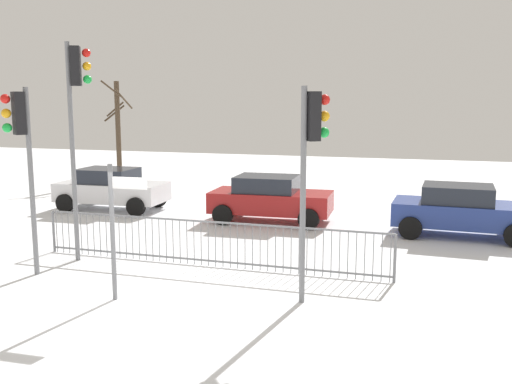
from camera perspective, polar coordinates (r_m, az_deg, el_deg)
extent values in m
plane|color=white|center=(10.87, -10.77, -11.52)|extent=(60.00, 60.00, 0.00)
cylinder|color=slate|center=(10.56, 4.75, -0.52)|extent=(0.11, 0.11, 4.08)
cube|color=black|center=(10.49, 5.68, 7.60)|extent=(0.37, 0.39, 0.90)
sphere|color=red|center=(10.59, 6.94, 9.22)|extent=(0.20, 0.20, 0.20)
sphere|color=orange|center=(10.60, 6.91, 7.59)|extent=(0.20, 0.20, 0.20)
sphere|color=green|center=(10.61, 6.88, 5.98)|extent=(0.20, 0.20, 0.20)
cylinder|color=slate|center=(13.20, -21.70, 0.85)|extent=(0.11, 0.11, 4.11)
cube|color=black|center=(13.05, -22.79, 7.33)|extent=(0.39, 0.37, 0.90)
sphere|color=red|center=(13.00, -23.96, 8.58)|extent=(0.20, 0.20, 0.20)
sphere|color=orange|center=(13.00, -23.87, 7.26)|extent=(0.20, 0.20, 0.20)
sphere|color=green|center=(13.01, -23.79, 5.94)|extent=(0.20, 0.20, 0.20)
cylinder|color=slate|center=(14.02, -17.99, 3.66)|extent=(0.11, 0.11, 5.16)
cube|color=black|center=(13.97, -17.72, 12.00)|extent=(0.34, 0.39, 0.90)
sphere|color=red|center=(13.97, -16.74, 13.28)|extent=(0.20, 0.20, 0.20)
sphere|color=orange|center=(13.95, -16.68, 12.05)|extent=(0.20, 0.20, 0.20)
sphere|color=green|center=(13.93, -16.63, 10.82)|extent=(0.20, 0.20, 0.20)
cylinder|color=slate|center=(11.15, -14.26, -4.01)|extent=(0.09, 0.09, 2.65)
cube|color=white|center=(10.79, -12.62, 0.88)|extent=(0.70, 0.06, 0.22)
cube|color=slate|center=(13.15, -4.86, -3.00)|extent=(8.47, 0.07, 0.04)
cube|color=slate|center=(13.37, -4.81, -6.90)|extent=(8.47, 0.07, 0.04)
cylinder|color=slate|center=(15.27, -19.45, -3.81)|extent=(0.02, 0.02, 1.05)
cylinder|color=slate|center=(15.17, -18.90, -3.87)|extent=(0.02, 0.02, 1.05)
cylinder|color=slate|center=(15.07, -18.35, -3.92)|extent=(0.02, 0.02, 1.05)
cylinder|color=slate|center=(14.96, -17.78, -3.98)|extent=(0.02, 0.02, 1.05)
cylinder|color=slate|center=(14.86, -17.21, -4.04)|extent=(0.02, 0.02, 1.05)
cylinder|color=slate|center=(14.76, -16.63, -4.10)|extent=(0.02, 0.02, 1.05)
cylinder|color=slate|center=(14.66, -16.04, -4.16)|extent=(0.02, 0.02, 1.05)
cylinder|color=slate|center=(14.57, -15.45, -4.22)|extent=(0.02, 0.02, 1.05)
cylinder|color=slate|center=(14.47, -14.84, -4.28)|extent=(0.02, 0.02, 1.05)
cylinder|color=slate|center=(14.38, -14.23, -4.35)|extent=(0.02, 0.02, 1.05)
cylinder|color=slate|center=(14.29, -13.61, -4.41)|extent=(0.02, 0.02, 1.05)
cylinder|color=slate|center=(14.20, -12.98, -4.47)|extent=(0.02, 0.02, 1.05)
cylinder|color=slate|center=(14.11, -12.35, -4.53)|extent=(0.02, 0.02, 1.05)
cylinder|color=slate|center=(14.02, -11.70, -4.59)|extent=(0.02, 0.02, 1.05)
cylinder|color=slate|center=(13.94, -11.05, -4.66)|extent=(0.02, 0.02, 1.05)
cylinder|color=slate|center=(13.86, -10.39, -4.72)|extent=(0.02, 0.02, 1.05)
cylinder|color=slate|center=(13.78, -9.72, -4.78)|extent=(0.02, 0.02, 1.05)
cylinder|color=slate|center=(13.70, -9.05, -4.84)|extent=(0.02, 0.02, 1.05)
cylinder|color=slate|center=(13.62, -8.36, -4.91)|extent=(0.02, 0.02, 1.05)
cylinder|color=slate|center=(13.55, -7.67, -4.97)|extent=(0.02, 0.02, 1.05)
cylinder|color=slate|center=(13.47, -6.97, -5.03)|extent=(0.02, 0.02, 1.05)
cylinder|color=slate|center=(13.40, -6.27, -5.10)|extent=(0.02, 0.02, 1.05)
cylinder|color=slate|center=(13.33, -5.55, -5.16)|extent=(0.02, 0.02, 1.05)
cylinder|color=slate|center=(13.27, -4.83, -5.22)|extent=(0.02, 0.02, 1.05)
cylinder|color=slate|center=(13.20, -4.10, -5.28)|extent=(0.02, 0.02, 1.05)
cylinder|color=slate|center=(13.14, -3.37, -5.35)|extent=(0.02, 0.02, 1.05)
cylinder|color=slate|center=(13.08, -2.62, -5.41)|extent=(0.02, 0.02, 1.05)
cylinder|color=slate|center=(13.02, -1.87, -5.47)|extent=(0.02, 0.02, 1.05)
cylinder|color=slate|center=(12.97, -1.12, -5.53)|extent=(0.02, 0.02, 1.05)
cylinder|color=slate|center=(12.91, -0.35, -5.59)|extent=(0.02, 0.02, 1.05)
cylinder|color=slate|center=(12.86, 0.42, -5.65)|extent=(0.02, 0.02, 1.05)
cylinder|color=slate|center=(12.81, 1.19, -5.71)|extent=(0.02, 0.02, 1.05)
cylinder|color=slate|center=(12.77, 1.98, -5.77)|extent=(0.02, 0.02, 1.05)
cylinder|color=slate|center=(12.72, 2.76, -5.83)|extent=(0.02, 0.02, 1.05)
cylinder|color=slate|center=(12.68, 3.56, -5.88)|extent=(0.02, 0.02, 1.05)
cylinder|color=slate|center=(12.64, 4.36, -5.94)|extent=(0.02, 0.02, 1.05)
cylinder|color=slate|center=(12.60, 5.16, -6.00)|extent=(0.02, 0.02, 1.05)
cylinder|color=slate|center=(12.57, 5.97, -6.05)|extent=(0.02, 0.02, 1.05)
cylinder|color=slate|center=(12.54, 6.78, -6.11)|extent=(0.02, 0.02, 1.05)
cylinder|color=slate|center=(12.51, 7.60, -6.16)|extent=(0.02, 0.02, 1.05)
cylinder|color=slate|center=(12.48, 8.42, -6.21)|extent=(0.02, 0.02, 1.05)
cylinder|color=slate|center=(12.46, 9.24, -6.26)|extent=(0.02, 0.02, 1.05)
cylinder|color=slate|center=(12.43, 10.07, -6.31)|extent=(0.02, 0.02, 1.05)
cylinder|color=slate|center=(12.42, 10.90, -6.36)|extent=(0.02, 0.02, 1.05)
cylinder|color=slate|center=(12.40, 11.73, -6.41)|extent=(0.02, 0.02, 1.05)
cylinder|color=slate|center=(12.38, 12.57, -6.45)|extent=(0.02, 0.02, 1.05)
cylinder|color=slate|center=(12.37, 13.41, -6.50)|extent=(0.02, 0.02, 1.05)
cylinder|color=slate|center=(15.33, -19.72, -3.78)|extent=(0.06, 0.06, 1.05)
cylinder|color=slate|center=(12.37, 13.82, -6.52)|extent=(0.06, 0.06, 1.05)
cube|color=navy|center=(17.09, 20.07, -2.10)|extent=(3.86, 1.83, 0.65)
cube|color=#1E232D|center=(16.99, 19.67, -0.25)|extent=(1.95, 1.57, 0.55)
cylinder|color=black|center=(18.06, 24.28, -2.83)|extent=(0.65, 0.24, 0.64)
cylinder|color=black|center=(18.01, 15.69, -2.38)|extent=(0.65, 0.24, 0.64)
cylinder|color=black|center=(16.35, 15.29, -3.52)|extent=(0.65, 0.24, 0.64)
cube|color=silver|center=(20.67, -14.30, 0.04)|extent=(3.86, 1.84, 0.65)
cube|color=#1E232D|center=(20.67, -14.72, 1.56)|extent=(1.95, 1.57, 0.55)
cylinder|color=black|center=(20.85, -9.88, -0.64)|extent=(0.65, 0.24, 0.64)
cylinder|color=black|center=(19.35, -12.00, -1.46)|extent=(0.65, 0.24, 0.64)
cylinder|color=black|center=(22.12, -16.24, -0.32)|extent=(0.65, 0.24, 0.64)
cylinder|color=black|center=(20.71, -18.67, -1.06)|extent=(0.65, 0.24, 0.64)
cube|color=maroon|center=(18.03, 1.54, -0.98)|extent=(3.88, 1.88, 0.65)
cube|color=#1E232D|center=(17.97, 1.08, 0.77)|extent=(1.97, 1.59, 0.55)
cylinder|color=black|center=(18.66, 6.17, -1.70)|extent=(0.65, 0.25, 0.64)
cylinder|color=black|center=(17.02, 5.33, -2.74)|extent=(0.65, 0.25, 0.64)
cylinder|color=black|center=(19.23, -1.81, -1.33)|extent=(0.65, 0.25, 0.64)
cylinder|color=black|center=(17.64, -3.37, -2.29)|extent=(0.65, 0.25, 0.64)
cylinder|color=#473828|center=(28.14, -13.72, 5.95)|extent=(0.24, 0.24, 4.76)
cylinder|color=#473828|center=(28.58, -14.08, 7.70)|extent=(0.76, 0.83, 0.81)
cylinder|color=#473828|center=(28.51, -14.00, 8.11)|extent=(0.68, 0.68, 0.74)
cylinder|color=#473828|center=(27.74, -13.18, 9.11)|extent=(0.41, 1.00, 0.94)
cylinder|color=#473828|center=(27.67, -14.41, 10.06)|extent=(1.07, 0.10, 0.79)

